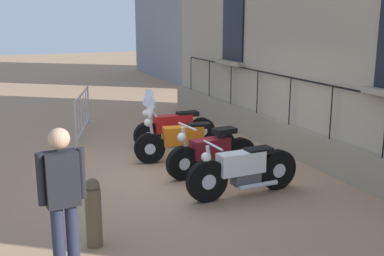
# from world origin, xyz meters

# --- Properties ---
(ground_plane) EXTENTS (60.00, 60.00, 0.00)m
(ground_plane) POSITION_xyz_m (0.00, 0.00, 0.00)
(ground_plane) COLOR #9E7A5B
(motorcycle_red) EXTENTS (1.93, 0.62, 1.32)m
(motorcycle_red) POSITION_xyz_m (-0.49, -1.60, 0.42)
(motorcycle_red) COLOR black
(motorcycle_red) RESTS_ON ground_plane
(motorcycle_orange) EXTENTS (2.09, 0.67, 1.35)m
(motorcycle_orange) POSITION_xyz_m (-0.27, -0.49, 0.43)
(motorcycle_orange) COLOR black
(motorcycle_orange) RESTS_ON ground_plane
(motorcycle_maroon) EXTENTS (1.88, 0.65, 1.00)m
(motorcycle_maroon) POSITION_xyz_m (-0.42, 0.51, 0.41)
(motorcycle_maroon) COLOR black
(motorcycle_maroon) RESTS_ON ground_plane
(motorcycle_white) EXTENTS (2.04, 0.61, 0.94)m
(motorcycle_white) POSITION_xyz_m (-0.43, 1.67, 0.43)
(motorcycle_white) COLOR black
(motorcycle_white) RESTS_ON ground_plane
(crowd_barrier) EXTENTS (0.77, 2.27, 1.05)m
(crowd_barrier) POSITION_xyz_m (1.20, -3.55, 0.57)
(crowd_barrier) COLOR #B7B7BF
(crowd_barrier) RESTS_ON ground_plane
(bollard) EXTENTS (0.21, 0.21, 0.92)m
(bollard) POSITION_xyz_m (2.20, 2.48, 0.46)
(bollard) COLOR brown
(bollard) RESTS_ON ground_plane
(pedestrian_standing) EXTENTS (0.53, 0.25, 1.75)m
(pedestrian_standing) POSITION_xyz_m (2.64, 3.08, 0.99)
(pedestrian_standing) COLOR #23283D
(pedestrian_standing) RESTS_ON ground_plane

